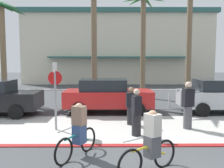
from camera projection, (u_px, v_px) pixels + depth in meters
The scene contains 17 objects.
ground_plane at pixel (125, 103), 15.38m from camera, with size 80.00×80.00×0.00m, color #424447.
sidewalk_strip at pixel (135, 128), 9.60m from camera, with size 44.00×4.00×0.02m, color beige.
curb_paint at pixel (141, 145), 7.61m from camera, with size 44.00×0.24×0.03m, color maroon.
building_backdrop at pixel (117, 48), 31.27m from camera, with size 22.03×10.14×8.33m.
rail_fence at pixel (127, 93), 13.81m from camera, with size 18.99×0.08×1.04m.
stop_sign_bike_lane at pixel (55, 86), 9.18m from camera, with size 0.52×0.56×2.56m.
palm_tree_2 at pixel (2, 24), 15.76m from camera, with size 3.21×3.20×6.37m.
palm_tree_3 at pixel (93, 4), 15.59m from camera, with size 2.89×3.44×8.41m.
palm_tree_4 at pixel (143, 23), 17.12m from camera, with size 3.01×3.31×7.17m.
palm_tree_5 at pixel (190, 7), 16.41m from camera, with size 3.14×3.23×8.66m.
car_red_2 at pixel (107, 95), 12.47m from camera, with size 4.40×2.02×1.69m.
car_silver_3 at pixel (223, 96), 12.38m from camera, with size 4.40×2.02×1.69m.
cyclist_yellow_0 at pixel (151, 143), 5.78m from camera, with size 1.52×1.10×1.50m.
cyclist_teal_1 at pixel (78, 131), 6.73m from camera, with size 0.93×1.62×1.50m.
pedestrian_0 at pixel (136, 114), 8.54m from camera, with size 0.38×0.44×1.66m.
pedestrian_2 at pixel (188, 107), 9.42m from camera, with size 0.45×0.38×1.83m.
pedestrian_3 at pixel (131, 108), 10.04m from camera, with size 0.42×0.34×1.56m.
Camera 1 is at (-0.94, -5.19, 2.62)m, focal length 39.59 mm.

